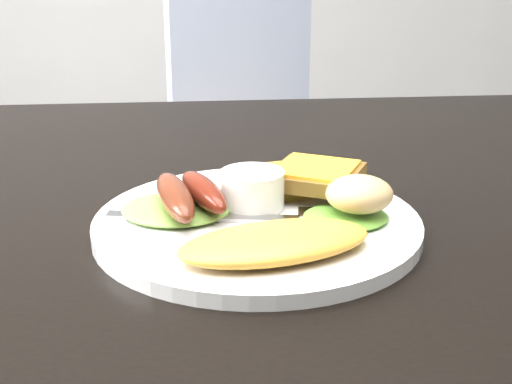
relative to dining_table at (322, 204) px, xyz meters
name	(u,v)px	position (x,y,z in m)	size (l,w,h in m)	color
dining_table	(322,204)	(0.00, 0.00, 0.00)	(1.20, 0.80, 0.04)	black
dining_chair	(246,174)	(0.00, 0.94, -0.28)	(0.38, 0.38, 0.05)	tan
person	(335,100)	(0.16, 0.71, -0.05)	(0.49, 0.33, 1.36)	navy
plate	(257,225)	(-0.08, -0.11, 0.03)	(0.28, 0.28, 0.01)	white
lettuce_left	(176,209)	(-0.14, -0.09, 0.04)	(0.09, 0.09, 0.01)	#629639
lettuce_right	(346,217)	(0.00, -0.12, 0.04)	(0.07, 0.07, 0.01)	#418D32
omelette	(275,242)	(-0.07, -0.18, 0.04)	(0.15, 0.07, 0.02)	yellow
sausage_a	(175,197)	(-0.14, -0.11, 0.05)	(0.03, 0.11, 0.03)	brown
sausage_b	(203,191)	(-0.12, -0.10, 0.05)	(0.02, 0.10, 0.02)	#5D2A17
ramekin	(252,189)	(-0.08, -0.09, 0.05)	(0.06, 0.06, 0.03)	white
toast_a	(286,181)	(-0.04, -0.04, 0.04)	(0.08, 0.08, 0.01)	olive
toast_b	(316,176)	(-0.02, -0.06, 0.05)	(0.08, 0.08, 0.01)	brown
potato_salad	(359,194)	(0.01, -0.12, 0.06)	(0.06, 0.05, 0.03)	beige
fork	(202,218)	(-0.12, -0.11, 0.03)	(0.16, 0.01, 0.00)	#ADAFB7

